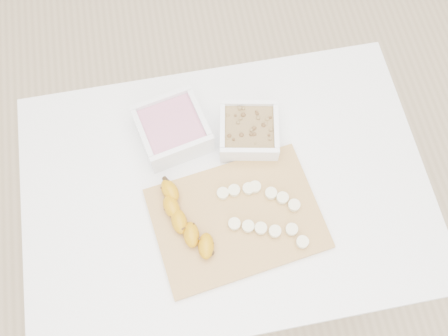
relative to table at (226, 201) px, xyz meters
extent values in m
plane|color=#C6AD89|center=(0.00, 0.00, -0.65)|extent=(3.50, 3.50, 0.00)
cube|color=white|center=(0.00, 0.00, 0.08)|extent=(1.00, 0.70, 0.04)
cylinder|color=white|center=(0.44, -0.29, -0.30)|extent=(0.05, 0.05, 0.71)
cylinder|color=white|center=(-0.44, 0.29, -0.30)|extent=(0.05, 0.05, 0.71)
cylinder|color=white|center=(0.44, 0.29, -0.30)|extent=(0.05, 0.05, 0.71)
cube|color=white|center=(-0.11, 0.17, 0.13)|extent=(0.19, 0.19, 0.08)
cube|color=#C1728E|center=(-0.11, 0.17, 0.14)|extent=(0.16, 0.16, 0.04)
cube|color=white|center=(0.08, 0.13, 0.13)|extent=(0.17, 0.17, 0.07)
cube|color=olive|center=(0.08, 0.13, 0.13)|extent=(0.14, 0.14, 0.04)
cube|color=#AC8240|center=(0.01, -0.08, 0.10)|extent=(0.43, 0.33, 0.01)
cylinder|color=beige|center=(-0.01, -0.02, 0.12)|extent=(0.03, 0.03, 0.01)
cylinder|color=beige|center=(0.02, -0.02, 0.12)|extent=(0.03, 0.03, 0.01)
cylinder|color=beige|center=(0.05, -0.02, 0.12)|extent=(0.03, 0.03, 0.01)
cylinder|color=beige|center=(0.07, -0.02, 0.12)|extent=(0.03, 0.03, 0.01)
cylinder|color=beige|center=(0.10, -0.04, 0.12)|extent=(0.03, 0.03, 0.01)
cylinder|color=beige|center=(0.13, -0.06, 0.12)|extent=(0.03, 0.03, 0.01)
cylinder|color=beige|center=(0.15, -0.08, 0.12)|extent=(0.03, 0.03, 0.01)
cylinder|color=beige|center=(0.00, -0.10, 0.12)|extent=(0.03, 0.03, 0.01)
cylinder|color=beige|center=(0.03, -0.11, 0.12)|extent=(0.03, 0.03, 0.01)
cylinder|color=beige|center=(0.06, -0.12, 0.12)|extent=(0.03, 0.03, 0.01)
cylinder|color=beige|center=(0.09, -0.14, 0.12)|extent=(0.03, 0.03, 0.01)
cylinder|color=beige|center=(0.13, -0.14, 0.12)|extent=(0.03, 0.03, 0.01)
cylinder|color=beige|center=(0.15, -0.17, 0.12)|extent=(0.03, 0.03, 0.01)
camera|label=1|loc=(-0.08, -0.41, 1.25)|focal=40.00mm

